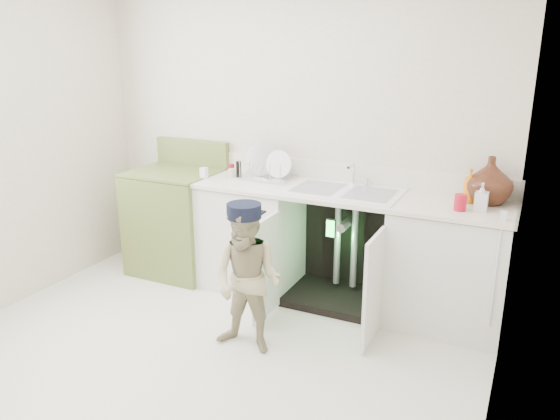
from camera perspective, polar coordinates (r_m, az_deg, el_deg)
The scene contains 5 objects.
ground at distance 3.70m, azimuth -8.67°, elevation -15.22°, with size 3.50×3.50×0.00m, color beige.
room_shell at distance 3.22m, azimuth -9.66°, elevation 3.98°, with size 6.00×5.50×1.26m.
counter_run at distance 4.23m, azimuth 6.91°, elevation -3.66°, with size 2.44×1.02×1.23m.
avocado_stove at distance 4.90m, azimuth -10.67°, elevation -1.00°, with size 0.73×0.65×1.14m.
repair_worker at distance 3.56m, azimuth -3.40°, elevation -7.19°, with size 0.63×0.78×1.00m.
Camera 1 is at (1.82, -2.55, 1.97)m, focal length 35.00 mm.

